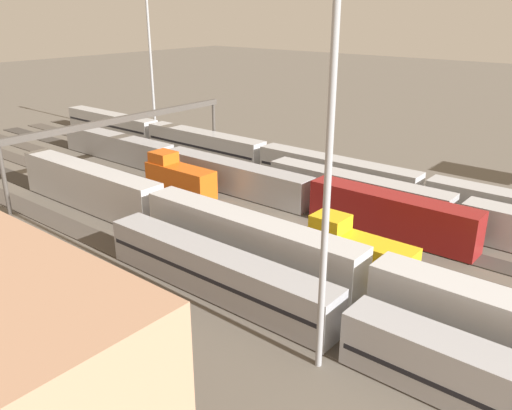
{
  "coord_description": "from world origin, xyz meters",
  "views": [
    {
      "loc": [
        -30.96,
        42.34,
        22.39
      ],
      "look_at": [
        2.11,
        1.94,
        2.5
      ],
      "focal_mm": 36.6,
      "sensor_mm": 36.0,
      "label": 1
    }
  ],
  "objects_px": {
    "light_mast_1": "(331,123)",
    "light_mast_2": "(149,36)",
    "train_on_track_5": "(369,285)",
    "train_on_track_2": "(224,174)",
    "train_on_track_4": "(356,254)",
    "train_on_track_3": "(179,178)",
    "signal_gantry": "(125,124)",
    "train_on_track_6": "(344,325)",
    "train_on_track_0": "(321,169)"
  },
  "relations": [
    {
      "from": "signal_gantry",
      "to": "light_mast_2",
      "type": "bearing_deg",
      "value": -49.43
    },
    {
      "from": "light_mast_1",
      "to": "train_on_track_2",
      "type": "bearing_deg",
      "value": -37.69
    },
    {
      "from": "train_on_track_0",
      "to": "train_on_track_4",
      "type": "height_order",
      "value": "train_on_track_4"
    },
    {
      "from": "train_on_track_2",
      "to": "signal_gantry",
      "type": "bearing_deg",
      "value": 20.6
    },
    {
      "from": "train_on_track_5",
      "to": "light_mast_2",
      "type": "distance_m",
      "value": 65.24
    },
    {
      "from": "train_on_track_5",
      "to": "light_mast_2",
      "type": "height_order",
      "value": "light_mast_2"
    },
    {
      "from": "light_mast_1",
      "to": "signal_gantry",
      "type": "distance_m",
      "value": 46.64
    },
    {
      "from": "train_on_track_5",
      "to": "signal_gantry",
      "type": "height_order",
      "value": "signal_gantry"
    },
    {
      "from": "train_on_track_2",
      "to": "light_mast_1",
      "type": "relative_size",
      "value": 2.61
    },
    {
      "from": "train_on_track_4",
      "to": "train_on_track_3",
      "type": "distance_m",
      "value": 28.44
    },
    {
      "from": "train_on_track_0",
      "to": "light_mast_1",
      "type": "bearing_deg",
      "value": 122.41
    },
    {
      "from": "train_on_track_6",
      "to": "train_on_track_3",
      "type": "xyz_separation_m",
      "value": [
        32.66,
        -15.0,
        0.15
      ]
    },
    {
      "from": "train_on_track_2",
      "to": "light_mast_1",
      "type": "height_order",
      "value": "light_mast_1"
    },
    {
      "from": "light_mast_1",
      "to": "light_mast_2",
      "type": "bearing_deg",
      "value": -31.43
    },
    {
      "from": "train_on_track_4",
      "to": "train_on_track_5",
      "type": "height_order",
      "value": "same"
    },
    {
      "from": "light_mast_2",
      "to": "signal_gantry",
      "type": "relative_size",
      "value": 0.8
    },
    {
      "from": "train_on_track_4",
      "to": "light_mast_1",
      "type": "relative_size",
      "value": 0.39
    },
    {
      "from": "train_on_track_6",
      "to": "train_on_track_3",
      "type": "bearing_deg",
      "value": -24.67
    },
    {
      "from": "train_on_track_2",
      "to": "train_on_track_6",
      "type": "height_order",
      "value": "train_on_track_2"
    },
    {
      "from": "train_on_track_0",
      "to": "train_on_track_2",
      "type": "relative_size",
      "value": 1.73
    },
    {
      "from": "train_on_track_6",
      "to": "train_on_track_4",
      "type": "bearing_deg",
      "value": -65.03
    },
    {
      "from": "train_on_track_3",
      "to": "signal_gantry",
      "type": "xyz_separation_m",
      "value": [
        10.09,
        0.0,
        5.5
      ]
    },
    {
      "from": "train_on_track_5",
      "to": "signal_gantry",
      "type": "relative_size",
      "value": 2.73
    },
    {
      "from": "train_on_track_3",
      "to": "light_mast_2",
      "type": "distance_m",
      "value": 34.55
    },
    {
      "from": "train_on_track_0",
      "to": "train_on_track_6",
      "type": "relative_size",
      "value": 2.43
    },
    {
      "from": "light_mast_2",
      "to": "train_on_track_0",
      "type": "bearing_deg",
      "value": 175.85
    },
    {
      "from": "train_on_track_4",
      "to": "light_mast_2",
      "type": "relative_size",
      "value": 0.36
    },
    {
      "from": "light_mast_2",
      "to": "signal_gantry",
      "type": "xyz_separation_m",
      "value": [
        -15.14,
        17.68,
        -10.14
      ]
    },
    {
      "from": "light_mast_2",
      "to": "light_mast_1",
      "type": "bearing_deg",
      "value": 148.57
    },
    {
      "from": "train_on_track_3",
      "to": "train_on_track_5",
      "type": "relative_size",
      "value": 0.1
    },
    {
      "from": "train_on_track_5",
      "to": "signal_gantry",
      "type": "distance_m",
      "value": 43.43
    },
    {
      "from": "train_on_track_0",
      "to": "train_on_track_5",
      "type": "xyz_separation_m",
      "value": [
        -20.2,
        25.0,
        0.57
      ]
    },
    {
      "from": "train_on_track_3",
      "to": "train_on_track_5",
      "type": "xyz_separation_m",
      "value": [
        -31.87,
        10.0,
        0.46
      ]
    },
    {
      "from": "train_on_track_4",
      "to": "train_on_track_5",
      "type": "xyz_separation_m",
      "value": [
        -3.87,
        5.0,
        0.46
      ]
    },
    {
      "from": "signal_gantry",
      "to": "train_on_track_6",
      "type": "bearing_deg",
      "value": 160.66
    },
    {
      "from": "train_on_track_5",
      "to": "signal_gantry",
      "type": "xyz_separation_m",
      "value": [
        41.96,
        -10.0,
        5.03
      ]
    },
    {
      "from": "train_on_track_0",
      "to": "light_mast_1",
      "type": "xyz_separation_m",
      "value": [
        -20.61,
        32.45,
        14.3
      ]
    },
    {
      "from": "train_on_track_4",
      "to": "train_on_track_3",
      "type": "height_order",
      "value": "same"
    },
    {
      "from": "train_on_track_0",
      "to": "train_on_track_5",
      "type": "bearing_deg",
      "value": 128.94
    },
    {
      "from": "train_on_track_0",
      "to": "train_on_track_4",
      "type": "bearing_deg",
      "value": 129.24
    },
    {
      "from": "light_mast_2",
      "to": "train_on_track_2",
      "type": "bearing_deg",
      "value": 155.97
    },
    {
      "from": "signal_gantry",
      "to": "train_on_track_2",
      "type": "bearing_deg",
      "value": -159.4
    },
    {
      "from": "train_on_track_5",
      "to": "light_mast_1",
      "type": "distance_m",
      "value": 15.63
    },
    {
      "from": "train_on_track_0",
      "to": "train_on_track_6",
      "type": "xyz_separation_m",
      "value": [
        -20.99,
        30.0,
        -0.05
      ]
    },
    {
      "from": "train_on_track_5",
      "to": "light_mast_1",
      "type": "xyz_separation_m",
      "value": [
        -0.41,
        7.45,
        13.74
      ]
    },
    {
      "from": "train_on_track_2",
      "to": "train_on_track_3",
      "type": "distance_m",
      "value": 5.94
    },
    {
      "from": "train_on_track_0",
      "to": "train_on_track_4",
      "type": "xyz_separation_m",
      "value": [
        -16.33,
        20.0,
        0.1
      ]
    },
    {
      "from": "train_on_track_6",
      "to": "train_on_track_3",
      "type": "distance_m",
      "value": 35.94
    },
    {
      "from": "signal_gantry",
      "to": "light_mast_1",
      "type": "bearing_deg",
      "value": 157.61
    },
    {
      "from": "train_on_track_4",
      "to": "train_on_track_2",
      "type": "relative_size",
      "value": 0.15
    }
  ]
}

